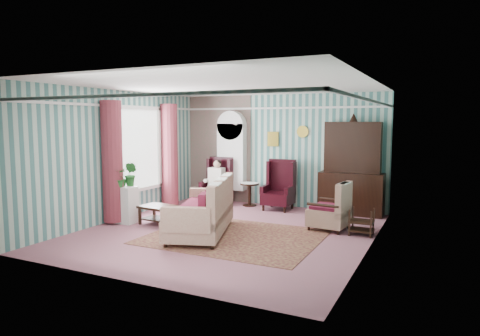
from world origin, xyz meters
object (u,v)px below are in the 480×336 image
at_px(wingback_left, 217,181).
at_px(seated_woman, 217,182).
at_px(wingback_right, 278,185).
at_px(plant_stand, 124,205).
at_px(bookcase, 232,162).
at_px(sofa, 201,210).
at_px(floral_armchair, 329,208).
at_px(nest_table, 362,221).
at_px(coffee_table, 160,215).
at_px(dresser_hutch, 352,165).
at_px(round_side_table, 250,194).

relative_size(wingback_left, seated_woman, 1.06).
height_order(wingback_right, seated_woman, wingback_right).
relative_size(wingback_left, plant_stand, 1.56).
relative_size(bookcase, seated_woman, 1.90).
distance_m(sofa, floral_armchair, 2.62).
bearing_deg(plant_stand, sofa, -3.01).
distance_m(nest_table, floral_armchair, 0.72).
bearing_deg(sofa, floral_armchair, -74.77).
bearing_deg(plant_stand, coffee_table, 13.20).
bearing_deg(nest_table, plant_stand, -166.16).
xyz_separation_m(floral_armchair, coffee_table, (-3.37, -1.16, -0.24)).
xyz_separation_m(dresser_hutch, sofa, (-2.29, -3.13, -0.70)).
height_order(round_side_table, sofa, sofa).
bearing_deg(floral_armchair, bookcase, 66.23).
height_order(plant_stand, floral_armchair, floral_armchair).
bearing_deg(round_side_table, wingback_right, -10.01).
bearing_deg(round_side_table, seated_woman, -170.54).
distance_m(round_side_table, coffee_table, 2.85).
bearing_deg(round_side_table, nest_table, -28.20).
relative_size(plant_stand, sofa, 0.36).
xyz_separation_m(nest_table, plant_stand, (-4.87, -1.20, 0.13)).
relative_size(dresser_hutch, plant_stand, 2.95).
xyz_separation_m(bookcase, coffee_table, (-0.24, -2.95, -0.92)).
bearing_deg(wingback_left, plant_stand, -106.22).
height_order(bookcase, dresser_hutch, dresser_hutch).
distance_m(round_side_table, nest_table, 3.60).
distance_m(seated_woman, floral_armchair, 3.67).
xyz_separation_m(sofa, floral_armchair, (2.18, 1.46, -0.04)).
bearing_deg(bookcase, wingback_left, -122.66).
bearing_deg(dresser_hutch, plant_stand, -144.92).
xyz_separation_m(dresser_hutch, wingback_left, (-3.50, -0.27, -0.55)).
distance_m(round_side_table, floral_armchair, 2.93).
bearing_deg(seated_woman, coffee_table, -89.69).
xyz_separation_m(wingback_left, nest_table, (4.07, -1.55, -0.35)).
distance_m(bookcase, wingback_left, 0.68).
bearing_deg(wingback_left, wingback_right, 0.00).
xyz_separation_m(wingback_left, seated_woman, (0.00, 0.00, -0.04)).
height_order(wingback_left, plant_stand, wingback_left).
xyz_separation_m(nest_table, coffee_table, (-4.06, -1.01, -0.07)).
xyz_separation_m(round_side_table, nest_table, (3.17, -1.70, -0.03)).
distance_m(plant_stand, coffee_table, 0.86).
height_order(wingback_right, round_side_table, wingback_right).
distance_m(dresser_hutch, wingback_left, 3.55).
distance_m(nest_table, coffee_table, 4.18).
height_order(seated_woman, plant_stand, seated_woman).
distance_m(seated_woman, round_side_table, 0.96).
bearing_deg(plant_stand, dresser_hutch, 35.08).
distance_m(dresser_hutch, sofa, 3.94).
relative_size(wingback_right, floral_armchair, 1.41).
relative_size(seated_woman, nest_table, 2.19).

